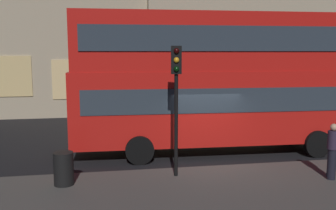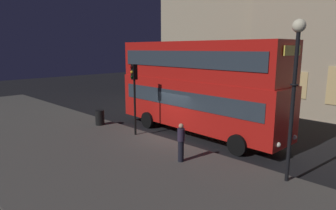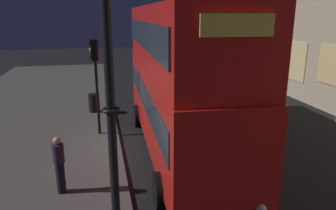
{
  "view_description": "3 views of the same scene",
  "coord_description": "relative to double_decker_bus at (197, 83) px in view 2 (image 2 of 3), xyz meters",
  "views": [
    {
      "loc": [
        -3.67,
        -12.65,
        4.0
      ],
      "look_at": [
        -1.29,
        1.02,
        2.03
      ],
      "focal_mm": 40.0,
      "sensor_mm": 36.0,
      "label": 1
    },
    {
      "loc": [
        11.5,
        -11.69,
        5.06
      ],
      "look_at": [
        -1.38,
        1.15,
        1.54
      ],
      "focal_mm": 31.31,
      "sensor_mm": 36.0,
      "label": 2
    },
    {
      "loc": [
        11.98,
        -1.31,
        5.18
      ],
      "look_at": [
        0.5,
        1.21,
        1.81
      ],
      "focal_mm": 34.06,
      "sensor_mm": 36.0,
      "label": 3
    }
  ],
  "objects": [
    {
      "name": "street_lamp",
      "position": [
        6.68,
        -2.7,
        1.24
      ],
      "size": [
        0.47,
        0.47,
        5.94
      ],
      "color": "black",
      "rests_on": "sidewalk_slab"
    },
    {
      "name": "pedestrian",
      "position": [
        2.53,
        -4.11,
        -2.03
      ],
      "size": [
        0.32,
        0.32,
        1.74
      ],
      "rotation": [
        0.0,
        0.0,
        3.03
      ],
      "color": "black",
      "rests_on": "sidewalk_slab"
    },
    {
      "name": "building_with_clock",
      "position": [
        -4.74,
        13.38,
        6.61
      ],
      "size": [
        15.9,
        8.59,
        19.33
      ],
      "color": "tan",
      "rests_on": "ground"
    },
    {
      "name": "traffic_light_near_kerb",
      "position": [
        -2.12,
        -2.98,
        -0.01
      ],
      "size": [
        0.36,
        0.38,
        4.07
      ],
      "rotation": [
        0.0,
        0.0,
        -0.16
      ],
      "color": "black",
      "rests_on": "sidewalk_slab"
    },
    {
      "name": "sidewalk_slab",
      "position": [
        -0.66,
        -6.57,
        -2.99
      ],
      "size": [
        44.0,
        8.81,
        0.12
      ],
      "primitive_type": "cube",
      "color": "#4C4944",
      "rests_on": "ground"
    },
    {
      "name": "ground_plane",
      "position": [
        -0.66,
        -1.53,
        -3.05
      ],
      "size": [
        80.0,
        80.0,
        0.0
      ],
      "primitive_type": "plane",
      "color": "black"
    },
    {
      "name": "litter_bin",
      "position": [
        -5.53,
        -3.2,
        -2.45
      ],
      "size": [
        0.58,
        0.58,
        0.97
      ],
      "primitive_type": "cylinder",
      "color": "black",
      "rests_on": "sidewalk_slab"
    },
    {
      "name": "double_decker_bus",
      "position": [
        0.0,
        0.0,
        0.0
      ],
      "size": [
        11.27,
        3.1,
        5.45
      ],
      "rotation": [
        0.0,
        0.0,
        -0.03
      ],
      "color": "red",
      "rests_on": "ground"
    }
  ]
}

